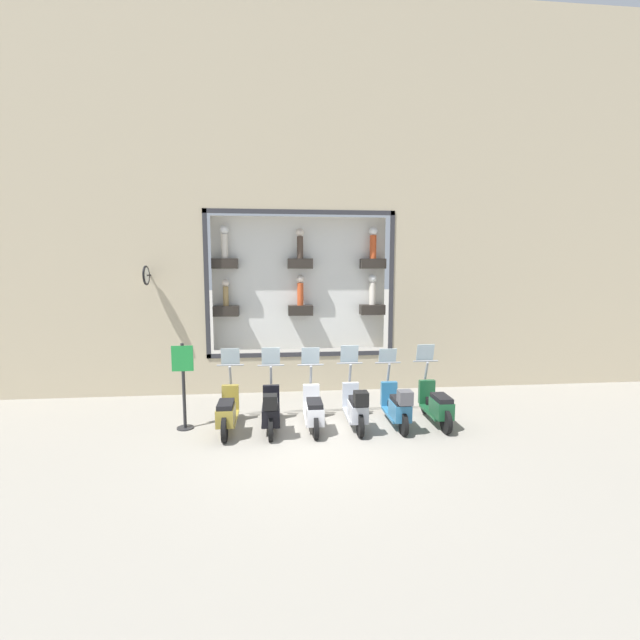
# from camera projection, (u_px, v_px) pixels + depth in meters

# --- Properties ---
(ground_plane) EXTENTS (120.00, 120.00, 0.00)m
(ground_plane) POSITION_uv_depth(u_px,v_px,m) (311.00, 439.00, 8.71)
(ground_plane) COLOR gray
(building_facade) EXTENTS (1.17, 36.00, 10.57)m
(building_facade) POSITION_uv_depth(u_px,v_px,m) (300.00, 196.00, 11.61)
(building_facade) COLOR tan
(building_facade) RESTS_ON ground_plane
(scooter_green_0) EXTENTS (1.80, 0.61, 1.66)m
(scooter_green_0) POSITION_uv_depth(u_px,v_px,m) (437.00, 405.00, 9.49)
(scooter_green_0) COLOR black
(scooter_green_0) RESTS_ON ground_plane
(scooter_teal_1) EXTENTS (1.79, 0.60, 1.58)m
(scooter_teal_1) POSITION_uv_depth(u_px,v_px,m) (397.00, 406.00, 9.33)
(scooter_teal_1) COLOR black
(scooter_teal_1) RESTS_ON ground_plane
(scooter_silver_2) EXTENTS (1.80, 0.60, 1.67)m
(scooter_silver_2) POSITION_uv_depth(u_px,v_px,m) (356.00, 407.00, 9.24)
(scooter_silver_2) COLOR black
(scooter_silver_2) RESTS_ON ground_plane
(scooter_white_3) EXTENTS (1.79, 0.61, 1.64)m
(scooter_white_3) POSITION_uv_depth(u_px,v_px,m) (314.00, 410.00, 9.22)
(scooter_white_3) COLOR black
(scooter_white_3) RESTS_ON ground_plane
(scooter_black_4) EXTENTS (1.79, 0.60, 1.66)m
(scooter_black_4) POSITION_uv_depth(u_px,v_px,m) (271.00, 410.00, 9.06)
(scooter_black_4) COLOR black
(scooter_black_4) RESTS_ON ground_plane
(scooter_olive_5) EXTENTS (1.81, 0.61, 1.65)m
(scooter_olive_5) POSITION_uv_depth(u_px,v_px,m) (227.00, 412.00, 9.04)
(scooter_olive_5) COLOR black
(scooter_olive_5) RESTS_ON ground_plane
(shop_sign_post) EXTENTS (0.36, 0.45, 1.88)m
(shop_sign_post) POSITION_uv_depth(u_px,v_px,m) (183.00, 383.00, 9.15)
(shop_sign_post) COLOR #232326
(shop_sign_post) RESTS_ON ground_plane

